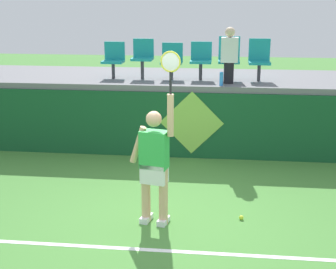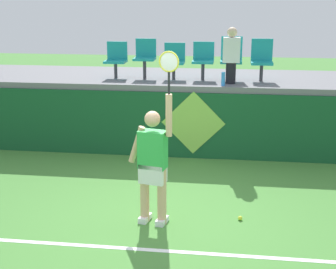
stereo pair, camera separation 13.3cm
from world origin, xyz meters
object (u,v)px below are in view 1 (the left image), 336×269
(stadium_chair_5, at_px, (259,58))
(stadium_chair_4, at_px, (229,57))
(tennis_ball, at_px, (241,217))
(stadium_chair_0, at_px, (114,58))
(water_bottle, at_px, (221,79))
(stadium_chair_2, at_px, (172,59))
(spectator_0, at_px, (229,54))
(stadium_chair_1, at_px, (143,56))
(tennis_player, at_px, (155,162))
(stadium_chair_3, at_px, (201,58))

(stadium_chair_5, bearing_deg, stadium_chair_4, 179.79)
(tennis_ball, xyz_separation_m, stadium_chair_0, (-2.66, 3.63, 1.84))
(water_bottle, bearing_deg, stadium_chair_2, 146.67)
(water_bottle, relative_size, stadium_chair_2, 0.36)
(stadium_chair_4, height_order, stadium_chair_5, stadium_chair_4)
(water_bottle, xyz_separation_m, spectator_0, (0.14, 0.28, 0.45))
(stadium_chair_4, bearing_deg, stadium_chair_1, -179.66)
(spectator_0, bearing_deg, water_bottle, -116.73)
(tennis_player, bearing_deg, stadium_chair_2, 92.48)
(stadium_chair_0, relative_size, stadium_chair_4, 0.85)
(stadium_chair_2, relative_size, spectator_0, 0.67)
(water_bottle, relative_size, stadium_chair_5, 0.31)
(stadium_chair_5, bearing_deg, stadium_chair_2, -179.73)
(stadium_chair_1, xyz_separation_m, spectator_0, (1.82, -0.41, 0.10))
(stadium_chair_0, xyz_separation_m, stadium_chair_5, (3.07, 0.01, 0.04))
(water_bottle, xyz_separation_m, stadium_chair_0, (-2.30, 0.69, 0.29))
(stadium_chair_3, height_order, spectator_0, spectator_0)
(spectator_0, bearing_deg, stadium_chair_5, 33.73)
(water_bottle, height_order, spectator_0, spectator_0)
(stadium_chair_3, relative_size, stadium_chair_5, 0.91)
(tennis_ball, xyz_separation_m, spectator_0, (-0.22, 3.22, 2.01))
(tennis_ball, xyz_separation_m, stadium_chair_4, (-0.22, 3.64, 1.91))
(stadium_chair_2, height_order, spectator_0, spectator_0)
(stadium_chair_0, distance_m, stadium_chair_4, 2.45)
(stadium_chair_4, relative_size, stadium_chair_5, 1.05)
(water_bottle, distance_m, stadium_chair_5, 1.09)
(stadium_chair_4, bearing_deg, spectator_0, -90.00)
(tennis_player, xyz_separation_m, stadium_chair_5, (1.65, 3.87, 0.99))
(stadium_chair_0, xyz_separation_m, stadium_chair_4, (2.45, 0.01, 0.07))
(tennis_player, relative_size, stadium_chair_1, 2.98)
(spectator_0, bearing_deg, stadium_chair_0, 170.51)
(tennis_player, distance_m, stadium_chair_5, 4.32)
(water_bottle, xyz_separation_m, stadium_chair_4, (0.14, 0.70, 0.35))
(stadium_chair_0, relative_size, stadium_chair_3, 0.98)
(stadium_chair_3, bearing_deg, stadium_chair_2, 179.95)
(tennis_ball, height_order, stadium_chair_3, stadium_chair_3)
(tennis_player, xyz_separation_m, stadium_chair_1, (-0.79, 3.86, 1.00))
(stadium_chair_1, bearing_deg, spectator_0, -12.65)
(stadium_chair_5, relative_size, spectator_0, 0.77)
(stadium_chair_0, bearing_deg, stadium_chair_4, 0.23)
(water_bottle, relative_size, stadium_chair_4, 0.30)
(stadium_chair_2, bearing_deg, stadium_chair_5, 0.27)
(tennis_ball, height_order, stadium_chair_1, stadium_chair_1)
(tennis_player, height_order, water_bottle, tennis_player)
(spectator_0, bearing_deg, tennis_player, -106.60)
(tennis_player, height_order, stadium_chair_0, tennis_player)
(stadium_chair_5, bearing_deg, stadium_chair_0, -179.86)
(stadium_chair_0, relative_size, stadium_chair_2, 1.01)
(water_bottle, xyz_separation_m, stadium_chair_2, (-1.05, 0.69, 0.28))
(tennis_ball, relative_size, stadium_chair_0, 0.09)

